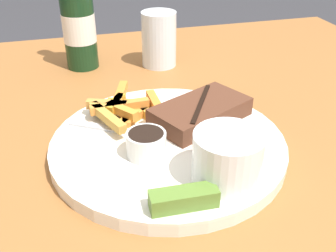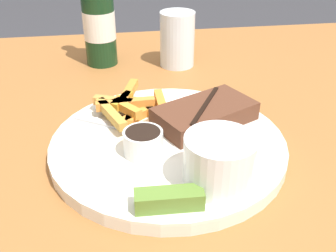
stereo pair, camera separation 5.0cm
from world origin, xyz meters
name	(u,v)px [view 2 (the right image)]	position (x,y,z in m)	size (l,w,h in m)	color
dining_table	(168,198)	(0.00, 0.00, 0.64)	(1.13, 1.03, 0.72)	#935B2D
dinner_plate	(168,145)	(0.00, 0.00, 0.73)	(0.31, 0.31, 0.02)	silver
steak_portion	(205,114)	(0.06, 0.04, 0.75)	(0.16, 0.13, 0.03)	#512D1E
fries_pile	(131,106)	(-0.04, 0.07, 0.75)	(0.10, 0.14, 0.02)	orange
coleslaw_cup	(219,159)	(0.04, -0.10, 0.77)	(0.08, 0.08, 0.06)	white
dipping_sauce_cup	(143,141)	(-0.03, -0.03, 0.76)	(0.05, 0.05, 0.03)	silver
pickle_spear	(169,199)	(-0.02, -0.13, 0.75)	(0.07, 0.02, 0.02)	#567A2D
fork_utensil	(114,125)	(-0.07, 0.04, 0.74)	(0.12, 0.08, 0.00)	#B7B7BC
beer_bottle	(99,23)	(-0.08, 0.32, 0.80)	(0.06, 0.06, 0.23)	#143319
drinking_glass	(177,39)	(0.06, 0.29, 0.77)	(0.07, 0.07, 0.10)	silver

